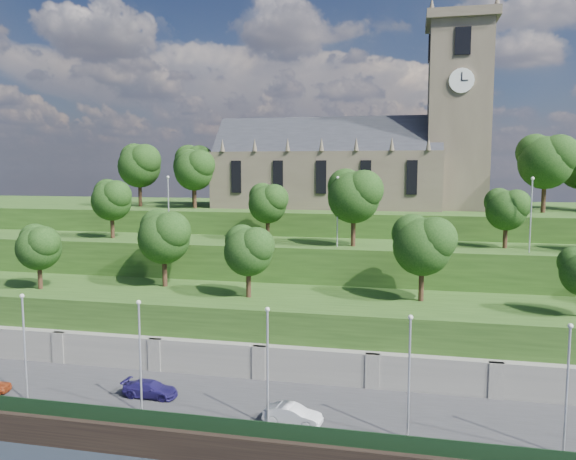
# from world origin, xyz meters

# --- Properties ---
(promenade) EXTENTS (160.00, 12.00, 2.00)m
(promenade) POSITION_xyz_m (0.00, 6.00, 1.00)
(promenade) COLOR #2D2D30
(promenade) RESTS_ON ground
(quay_wall) EXTENTS (160.00, 0.50, 2.20)m
(quay_wall) POSITION_xyz_m (0.00, -0.05, 1.10)
(quay_wall) COLOR black
(quay_wall) RESTS_ON ground
(fence) EXTENTS (160.00, 0.10, 1.20)m
(fence) POSITION_xyz_m (0.00, 0.60, 2.60)
(fence) COLOR black
(fence) RESTS_ON promenade
(retaining_wall) EXTENTS (160.00, 2.10, 5.00)m
(retaining_wall) POSITION_xyz_m (0.00, 11.97, 2.50)
(retaining_wall) COLOR slate
(retaining_wall) RESTS_ON ground
(embankment_lower) EXTENTS (160.00, 12.00, 8.00)m
(embankment_lower) POSITION_xyz_m (0.00, 18.00, 4.00)
(embankment_lower) COLOR #254517
(embankment_lower) RESTS_ON ground
(embankment_upper) EXTENTS (160.00, 10.00, 12.00)m
(embankment_upper) POSITION_xyz_m (0.00, 29.00, 6.00)
(embankment_upper) COLOR #254517
(embankment_upper) RESTS_ON ground
(hilltop) EXTENTS (160.00, 32.00, 15.00)m
(hilltop) POSITION_xyz_m (0.00, 50.00, 7.50)
(hilltop) COLOR #254517
(hilltop) RESTS_ON ground
(church) EXTENTS (38.60, 12.35, 27.60)m
(church) POSITION_xyz_m (0.79, 45.98, 22.52)
(church) COLOR brown
(church) RESTS_ON hilltop
(trees_lower) EXTENTS (68.21, 9.09, 8.35)m
(trees_lower) POSITION_xyz_m (1.58, 18.51, 13.26)
(trees_lower) COLOR #311D13
(trees_lower) RESTS_ON embankment_lower
(trees_upper) EXTENTS (64.15, 8.24, 8.70)m
(trees_upper) POSITION_xyz_m (4.28, 27.87, 17.35)
(trees_upper) COLOR #311D13
(trees_upper) RESTS_ON embankment_upper
(trees_hilltop) EXTENTS (74.19, 15.95, 10.12)m
(trees_hilltop) POSITION_xyz_m (3.96, 44.41, 21.41)
(trees_hilltop) COLOR #311D13
(trees_hilltop) RESTS_ON hilltop
(lamp_posts_promenade) EXTENTS (60.36, 0.36, 8.87)m
(lamp_posts_promenade) POSITION_xyz_m (-2.00, 2.50, 7.06)
(lamp_posts_promenade) COLOR #B2B2B7
(lamp_posts_promenade) RESTS_ON promenade
(lamp_posts_upper) EXTENTS (40.36, 0.36, 7.84)m
(lamp_posts_upper) POSITION_xyz_m (0.00, 26.00, 16.53)
(lamp_posts_upper) COLOR #B2B2B7
(lamp_posts_upper) RESTS_ON embankment_upper
(car_middle) EXTENTS (4.48, 2.01, 1.43)m
(car_middle) POSITION_xyz_m (-0.28, 3.11, 2.71)
(car_middle) COLOR silver
(car_middle) RESTS_ON promenade
(car_right) EXTENTS (4.62, 1.94, 1.33)m
(car_right) POSITION_xyz_m (-12.75, 5.51, 2.67)
(car_right) COLOR #1D1750
(car_right) RESTS_ON promenade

